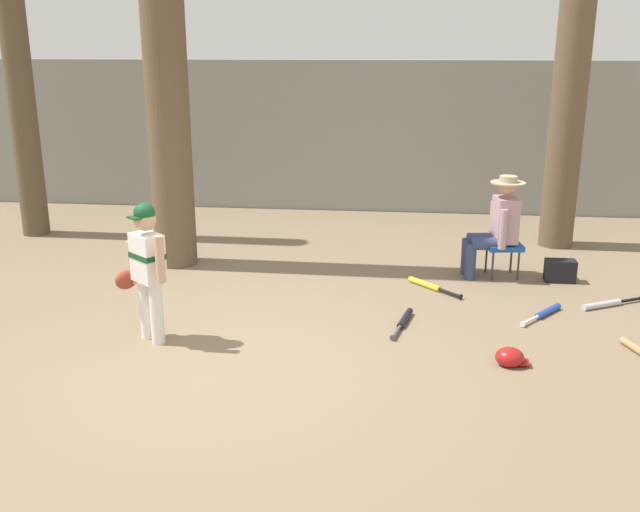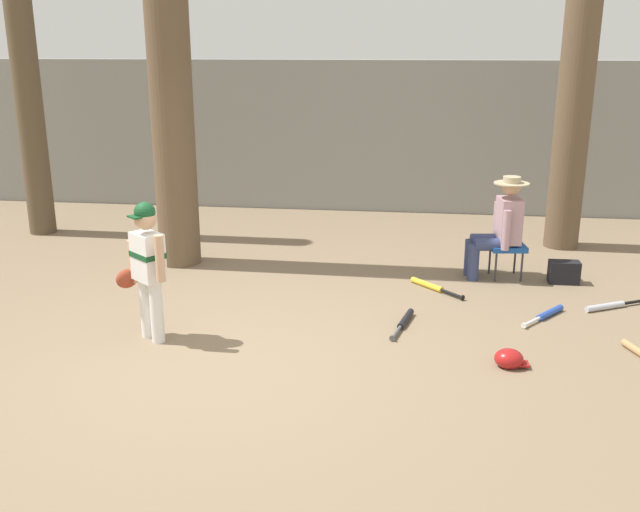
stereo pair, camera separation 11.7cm
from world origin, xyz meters
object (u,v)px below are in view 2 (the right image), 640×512
Objects in this scene: bat_blue_youth at (547,314)px; young_ballplayer at (147,263)px; tree_near_player at (167,24)px; bat_black_composite at (404,321)px; folding_stool at (507,248)px; handbag_beside_stool at (564,272)px; bat_aluminum_silver at (610,306)px; tree_far_left at (20,26)px; seated_spectator at (500,225)px; bat_yellow_trainer at (431,286)px; tree_behind_spectator at (580,51)px; batting_helmet_red at (509,359)px.

young_ballplayer is at bearing -164.42° from bat_blue_youth.
tree_near_player is 4.35m from bat_black_composite.
folding_stool is at bearing 102.49° from bat_blue_youth.
handbag_beside_stool is (4.12, 2.18, -0.61)m from young_ballplayer.
folding_stool is at bearing 136.10° from bat_aluminum_silver.
tree_far_left reaches higher than bat_blue_youth.
seated_spectator is 1.43m from bat_blue_youth.
seated_spectator is at bearing 106.83° from bat_blue_youth.
bat_black_composite is 1.23× the size of bat_yellow_trainer.
tree_far_left is at bearing 168.96° from handbag_beside_stool.
tree_behind_spectator is at bearing 56.10° from seated_spectator.
bat_aluminum_silver is at bearing -12.09° from bat_yellow_trainer.
folding_stool is (3.98, -0.08, -2.49)m from tree_near_player.
tree_behind_spectator is at bearing 16.08° from tree_near_player.
folding_stool is (3.47, 2.30, -0.38)m from young_ballplayer.
bat_yellow_trainer is at bearing -11.11° from tree_near_player.
tree_behind_spectator is 12.83× the size of folding_stool.
seated_spectator is (-1.01, -1.50, -1.91)m from tree_behind_spectator.
bat_aluminum_silver is (2.11, 0.71, 0.00)m from bat_black_composite.
seated_spectator is 0.91m from handbag_beside_stool.
bat_yellow_trainer is 2.06× the size of batting_helmet_red.
bat_yellow_trainer is (2.60, 1.77, -0.71)m from young_ballplayer.
bat_blue_youth is (-0.63, -2.74, -2.52)m from tree_behind_spectator.
tree_near_player reaches higher than tree_behind_spectator.
bat_blue_youth is 1.36m from bat_yellow_trainer.
folding_stool reaches higher than bat_black_composite.
handbag_beside_stool is at bearing 69.33° from batting_helmet_red.
batting_helmet_red is (-1.15, -3.96, -2.48)m from tree_behind_spectator.
bat_yellow_trainer is (-0.77, -0.52, -0.61)m from seated_spectator.
handbag_beside_stool is at bearing -11.04° from tree_far_left.
tree_far_left is 8.22m from bat_aluminum_silver.
tree_behind_spectator is 19.79× the size of batting_helmet_red.
batting_helmet_red is at bearing -72.14° from bat_yellow_trainer.
tree_far_left reaches higher than seated_spectator.
handbag_beside_stool is 0.56× the size of bat_blue_youth.
bat_blue_youth is 1.47m from bat_black_composite.
bat_blue_youth is (0.28, -1.25, -0.33)m from folding_stool.
batting_helmet_red reaches higher than bat_black_composite.
bat_aluminum_silver is (0.32, -0.80, -0.10)m from handbag_beside_stool.
tree_behind_spectator is 4.42× the size of young_ballplayer.
tree_near_player reaches higher than young_ballplayer.
seated_spectator is 0.19× the size of tree_far_left.
handbag_beside_stool is 0.05× the size of tree_far_left.
young_ballplayer is at bearing -152.14° from handbag_beside_stool.
young_ballplayer is 3.96m from bat_blue_youth.
tree_near_player is 4.69m from folding_stool.
batting_helmet_red is (3.23, -0.18, -0.67)m from young_ballplayer.
handbag_beside_stool is at bearing -2.48° from tree_near_player.
tree_behind_spectator is 2.63m from seated_spectator.
tree_far_left is (-7.35, -0.23, 0.32)m from tree_behind_spectator.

